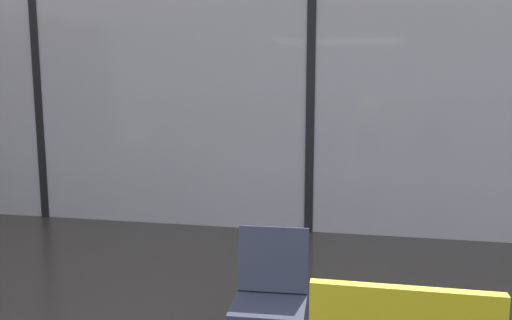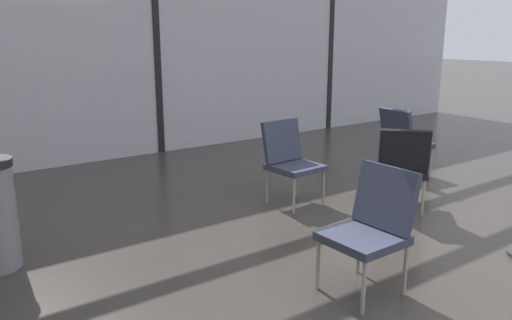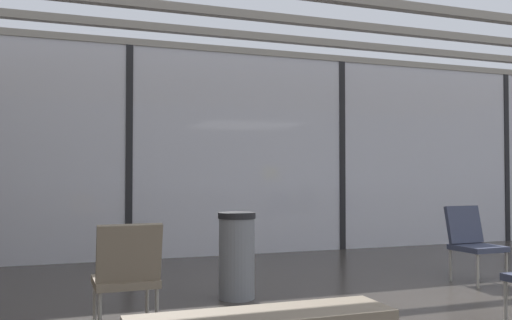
# 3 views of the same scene
# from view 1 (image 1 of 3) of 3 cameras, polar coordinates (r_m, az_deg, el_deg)

# --- Properties ---
(glass_curtain_wall) EXTENTS (14.00, 0.08, 3.14)m
(glass_curtain_wall) POSITION_cam_1_polar(r_m,az_deg,el_deg) (6.52, 5.68, 6.08)
(glass_curtain_wall) COLOR silver
(glass_curtain_wall) RESTS_ON ground
(window_mullion_0) EXTENTS (0.10, 0.12, 3.14)m
(window_mullion_0) POSITION_cam_1_polar(r_m,az_deg,el_deg) (7.69, -21.39, 5.98)
(window_mullion_0) COLOR black
(window_mullion_0) RESTS_ON ground
(window_mullion_1) EXTENTS (0.10, 0.12, 3.14)m
(window_mullion_1) POSITION_cam_1_polar(r_m,az_deg,el_deg) (6.52, 5.68, 6.08)
(window_mullion_1) COLOR black
(window_mullion_1) RESTS_ON ground
(parked_airplane) EXTENTS (13.47, 3.66, 3.66)m
(parked_airplane) POSITION_cam_1_polar(r_m,az_deg,el_deg) (11.80, 9.29, 8.68)
(parked_airplane) COLOR silver
(parked_airplane) RESTS_ON ground
(lounge_chair_1) EXTENTS (0.50, 0.55, 0.87)m
(lounge_chair_1) POSITION_cam_1_polar(r_m,az_deg,el_deg) (3.78, 1.54, -13.06)
(lounge_chair_1) COLOR #33384C
(lounge_chair_1) RESTS_ON ground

